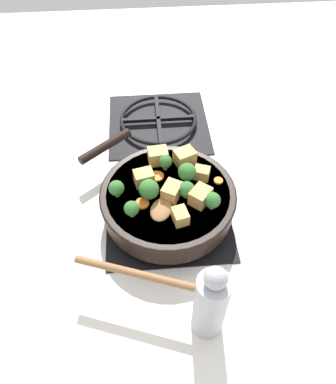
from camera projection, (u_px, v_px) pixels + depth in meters
The scene contains 23 objects.
ground_plane at pixel (168, 214), 0.95m from camera, with size 2.40×2.40×0.00m, color white.
front_burner_grate at pixel (168, 211), 0.94m from camera, with size 0.31×0.31×0.03m.
rear_burner_grate at pixel (158, 121), 1.18m from camera, with size 0.31×0.31×0.03m.
skillet_pan at pixel (167, 199), 0.91m from camera, with size 0.39×0.41×0.06m.
wooden_spoon at pixel (148, 246), 0.78m from camera, with size 0.26×0.25×0.02m.
tofu_cube_center_large at pixel (144, 178), 0.89m from camera, with size 0.05×0.04×0.04m, color tan.
tofu_cube_near_handle at pixel (185, 157), 0.94m from camera, with size 0.05×0.04×0.04m, color tan.
tofu_cube_east_chunk at pixel (200, 196), 0.85m from camera, with size 0.05×0.04×0.04m, color tan.
tofu_cube_west_chunk at pixel (202, 173), 0.91m from camera, with size 0.04×0.03×0.03m, color tan.
tofu_cube_back_piece at pixel (180, 216), 0.82m from camera, with size 0.04×0.03×0.03m, color tan.
tofu_cube_front_piece at pixel (158, 156), 0.94m from camera, with size 0.05×0.04×0.04m, color tan.
tofu_cube_mid_small at pixel (172, 191), 0.86m from camera, with size 0.05×0.04×0.04m, color tan.
broccoli_floret_near_spoon at pixel (132, 209), 0.82m from camera, with size 0.03×0.03×0.04m.
broccoli_floret_center_top at pixel (212, 200), 0.84m from camera, with size 0.04×0.04×0.04m.
broccoli_floret_east_rim at pixel (187, 172), 0.89m from camera, with size 0.04×0.04×0.05m.
broccoli_floret_west_rim at pixel (116, 190), 0.86m from camera, with size 0.04×0.04×0.04m.
broccoli_floret_north_edge at pixel (149, 189), 0.85m from camera, with size 0.05×0.05×0.05m.
broccoli_floret_south_cluster at pixel (187, 190), 0.86m from camera, with size 0.04×0.04×0.05m.
broccoli_floret_mid_floret at pixel (166, 162), 0.92m from camera, with size 0.03×0.03×0.04m.
carrot_slice_orange_thin at pixel (218, 181), 0.91m from camera, with size 0.02×0.02×0.01m, color orange.
carrot_slice_near_center at pixel (157, 176), 0.92m from camera, with size 0.03×0.03×0.01m, color orange.
carrot_slice_edge_slice at pixel (142, 203), 0.86m from camera, with size 0.03×0.03×0.01m, color orange.
pepper_mill at pixel (211, 304), 0.69m from camera, with size 0.06×0.06×0.22m.
Camera 1 is at (-0.05, -0.57, 0.76)m, focal length 35.00 mm.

